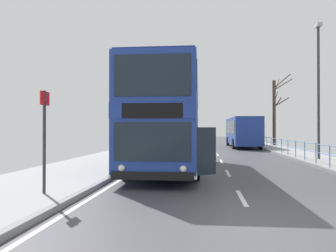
{
  "coord_description": "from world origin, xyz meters",
  "views": [
    {
      "loc": [
        -1.01,
        -6.08,
        1.82
      ],
      "look_at": [
        -2.37,
        6.32,
        1.94
      ],
      "focal_mm": 34.43,
      "sensor_mm": 36.0,
      "label": 1
    }
  ],
  "objects_px": {
    "background_bus_far_lane": "(242,131)",
    "bare_tree_far_01": "(275,110)",
    "street_lamp_far_side": "(318,80)",
    "bus_stop_sign_near": "(44,130)",
    "double_decker_bus_main": "(168,119)"
  },
  "relations": [
    {
      "from": "street_lamp_far_side",
      "to": "double_decker_bus_main",
      "type": "bearing_deg",
      "value": -150.33
    },
    {
      "from": "double_decker_bus_main",
      "to": "background_bus_far_lane",
      "type": "bearing_deg",
      "value": 73.7
    },
    {
      "from": "background_bus_far_lane",
      "to": "bus_stop_sign_near",
      "type": "distance_m",
      "value": 26.08
    },
    {
      "from": "double_decker_bus_main",
      "to": "background_bus_far_lane",
      "type": "distance_m",
      "value": 19.34
    },
    {
      "from": "street_lamp_far_side",
      "to": "bus_stop_sign_near",
      "type": "bearing_deg",
      "value": -134.34
    },
    {
      "from": "background_bus_far_lane",
      "to": "bare_tree_far_01",
      "type": "relative_size",
      "value": 1.38
    },
    {
      "from": "double_decker_bus_main",
      "to": "bare_tree_far_01",
      "type": "xyz_separation_m",
      "value": [
        8.98,
        20.31,
        1.51
      ]
    },
    {
      "from": "double_decker_bus_main",
      "to": "bus_stop_sign_near",
      "type": "relative_size",
      "value": 3.8
    },
    {
      "from": "double_decker_bus_main",
      "to": "bare_tree_far_01",
      "type": "distance_m",
      "value": 22.25
    },
    {
      "from": "double_decker_bus_main",
      "to": "street_lamp_far_side",
      "type": "distance_m",
      "value": 9.46
    },
    {
      "from": "background_bus_far_lane",
      "to": "bus_stop_sign_near",
      "type": "relative_size",
      "value": 3.76
    },
    {
      "from": "double_decker_bus_main",
      "to": "background_bus_far_lane",
      "type": "height_order",
      "value": "double_decker_bus_main"
    },
    {
      "from": "double_decker_bus_main",
      "to": "bus_stop_sign_near",
      "type": "height_order",
      "value": "double_decker_bus_main"
    },
    {
      "from": "bus_stop_sign_near",
      "to": "street_lamp_far_side",
      "type": "xyz_separation_m",
      "value": [
        10.56,
        10.81,
        2.76
      ]
    },
    {
      "from": "bare_tree_far_01",
      "to": "bus_stop_sign_near",
      "type": "bearing_deg",
      "value": -113.52
    }
  ]
}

